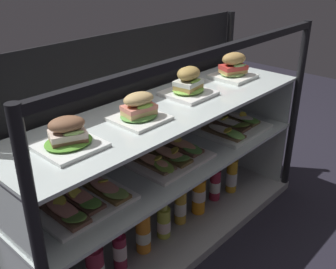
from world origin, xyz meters
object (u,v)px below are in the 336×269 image
at_px(open_sandwich_tray_mid_left, 232,126).
at_px(juice_bottle_back_left, 164,221).
at_px(plated_roll_sandwich_near_left_corner, 188,85).
at_px(open_sandwich_tray_center, 82,200).
at_px(juice_bottle_front_right_end, 199,194).
at_px(juice_bottle_near_post, 143,232).
at_px(plated_roll_sandwich_far_right, 68,137).
at_px(juice_bottle_front_left_end, 215,184).
at_px(open_sandwich_tray_left_of_center, 169,156).
at_px(plated_roll_sandwich_mid_right, 139,110).
at_px(juice_bottle_front_fourth, 120,251).
at_px(juice_bottle_tucked_behind, 95,267).
at_px(plated_roll_sandwich_mid_left, 233,68).
at_px(juice_bottle_back_center, 180,205).
at_px(juice_bottle_back_right, 232,175).

bearing_deg(open_sandwich_tray_mid_left, juice_bottle_back_left, -179.48).
bearing_deg(plated_roll_sandwich_near_left_corner, open_sandwich_tray_center, -178.33).
height_order(plated_roll_sandwich_near_left_corner, juice_bottle_front_right_end, plated_roll_sandwich_near_left_corner).
bearing_deg(juice_bottle_near_post, plated_roll_sandwich_near_left_corner, 8.63).
distance_m(plated_roll_sandwich_far_right, juice_bottle_back_left, 0.71).
xyz_separation_m(open_sandwich_tray_mid_left, juice_bottle_front_left_end, (-0.12, 0.00, -0.29)).
relative_size(open_sandwich_tray_left_of_center, juice_bottle_front_left_end, 1.50).
height_order(plated_roll_sandwich_mid_right, juice_bottle_front_fourth, plated_roll_sandwich_mid_right).
xyz_separation_m(open_sandwich_tray_mid_left, juice_bottle_tucked_behind, (-0.91, -0.02, -0.28)).
height_order(plated_roll_sandwich_mid_right, juice_bottle_front_left_end, plated_roll_sandwich_mid_right).
height_order(plated_roll_sandwich_mid_left, juice_bottle_tucked_behind, plated_roll_sandwich_mid_left).
xyz_separation_m(plated_roll_sandwich_mid_left, juice_bottle_back_left, (-0.56, -0.05, -0.58)).
height_order(plated_roll_sandwich_mid_right, open_sandwich_tray_mid_left, plated_roll_sandwich_mid_right).
bearing_deg(open_sandwich_tray_center, juice_bottle_near_post, -7.64).
bearing_deg(juice_bottle_front_fourth, open_sandwich_tray_center, 162.90).
bearing_deg(juice_bottle_front_right_end, juice_bottle_back_center, 173.71).
relative_size(juice_bottle_near_post, juice_bottle_back_right, 0.97).
relative_size(juice_bottle_front_fourth, juice_bottle_near_post, 0.93).
bearing_deg(juice_bottle_tucked_behind, plated_roll_sandwich_near_left_corner, 5.90).
bearing_deg(juice_bottle_back_right, plated_roll_sandwich_mid_right, 177.60).
height_order(plated_roll_sandwich_far_right, plated_roll_sandwich_mid_right, same).
bearing_deg(juice_bottle_front_right_end, plated_roll_sandwich_near_left_corner, 120.21).
bearing_deg(juice_bottle_front_right_end, juice_bottle_back_right, -2.66).
distance_m(plated_roll_sandwich_far_right, open_sandwich_tray_left_of_center, 0.57).
xyz_separation_m(juice_bottle_tucked_behind, juice_bottle_near_post, (0.27, 0.01, 0.00)).
bearing_deg(open_sandwich_tray_center, juice_bottle_back_right, -3.15).
bearing_deg(plated_roll_sandwich_mid_left, plated_roll_sandwich_far_right, -177.89).
relative_size(plated_roll_sandwich_mid_left, juice_bottle_near_post, 0.80).
height_order(open_sandwich_tray_mid_left, juice_bottle_back_left, open_sandwich_tray_mid_left).
bearing_deg(juice_bottle_tucked_behind, juice_bottle_front_left_end, 1.13).
bearing_deg(juice_bottle_back_center, plated_roll_sandwich_mid_left, 5.36).
bearing_deg(plated_roll_sandwich_near_left_corner, open_sandwich_tray_mid_left, -9.18).
distance_m(juice_bottle_front_fourth, juice_bottle_near_post, 0.14).
bearing_deg(plated_roll_sandwich_far_right, juice_bottle_back_left, -2.04).
bearing_deg(juice_bottle_back_left, juice_bottle_near_post, 179.97).
distance_m(plated_roll_sandwich_far_right, plated_roll_sandwich_mid_right, 0.31).
height_order(juice_bottle_back_left, juice_bottle_front_left_end, juice_bottle_front_left_end).
bearing_deg(plated_roll_sandwich_mid_right, juice_bottle_back_center, -0.18).
height_order(plated_roll_sandwich_far_right, plated_roll_sandwich_near_left_corner, plated_roll_sandwich_near_left_corner).
xyz_separation_m(open_sandwich_tray_mid_left, juice_bottle_back_left, (-0.52, -0.00, -0.30)).
bearing_deg(open_sandwich_tray_left_of_center, plated_roll_sandwich_far_right, -178.14).
bearing_deg(plated_roll_sandwich_far_right, plated_roll_sandwich_near_left_corner, 3.32).
bearing_deg(plated_roll_sandwich_far_right, plated_roll_sandwich_mid_left, 2.11).
distance_m(plated_roll_sandwich_mid_right, juice_bottle_back_left, 0.59).
distance_m(juice_bottle_near_post, juice_bottle_back_left, 0.13).
relative_size(open_sandwich_tray_mid_left, juice_bottle_front_fourth, 1.56).
xyz_separation_m(juice_bottle_front_fourth, juice_bottle_front_right_end, (0.51, 0.00, 0.02)).
bearing_deg(juice_bottle_front_left_end, juice_bottle_back_right, -9.27).
relative_size(open_sandwich_tray_center, juice_bottle_back_right, 1.41).
distance_m(juice_bottle_near_post, juice_bottle_front_left_end, 0.52).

